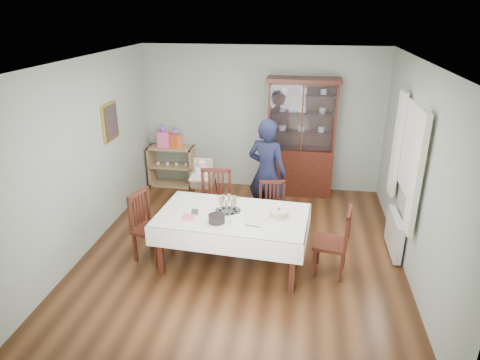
% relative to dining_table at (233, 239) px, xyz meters
% --- Properties ---
extents(floor, '(5.00, 5.00, 0.00)m').
position_rel_dining_table_xyz_m(floor, '(0.09, 0.34, -0.38)').
color(floor, '#593319').
rests_on(floor, ground).
extents(room_shell, '(5.00, 5.00, 5.00)m').
position_rel_dining_table_xyz_m(room_shell, '(0.09, 0.87, 1.32)').
color(room_shell, '#9EAA99').
rests_on(room_shell, floor).
extents(dining_table, '(2.08, 1.30, 0.76)m').
position_rel_dining_table_xyz_m(dining_table, '(0.00, 0.00, 0.00)').
color(dining_table, '#4B1F12').
rests_on(dining_table, floor).
extents(china_cabinet, '(1.30, 0.48, 2.18)m').
position_rel_dining_table_xyz_m(china_cabinet, '(0.84, 2.60, 0.74)').
color(china_cabinet, '#4B1F12').
rests_on(china_cabinet, floor).
extents(sideboard, '(0.90, 0.38, 0.80)m').
position_rel_dining_table_xyz_m(sideboard, '(-1.66, 2.62, 0.02)').
color(sideboard, tan).
rests_on(sideboard, floor).
extents(picture_frame, '(0.04, 0.48, 0.58)m').
position_rel_dining_table_xyz_m(picture_frame, '(-2.13, 1.14, 1.27)').
color(picture_frame, gold).
rests_on(picture_frame, room_shell).
extents(window, '(0.04, 1.02, 1.22)m').
position_rel_dining_table_xyz_m(window, '(2.31, 0.64, 1.17)').
color(window, white).
rests_on(window, room_shell).
extents(curtain_left, '(0.07, 0.30, 1.55)m').
position_rel_dining_table_xyz_m(curtain_left, '(2.25, 0.02, 1.07)').
color(curtain_left, silver).
rests_on(curtain_left, room_shell).
extents(curtain_right, '(0.07, 0.30, 1.55)m').
position_rel_dining_table_xyz_m(curtain_right, '(2.25, 1.26, 1.07)').
color(curtain_right, silver).
rests_on(curtain_right, room_shell).
extents(radiator, '(0.10, 0.80, 0.55)m').
position_rel_dining_table_xyz_m(radiator, '(2.25, 0.64, -0.08)').
color(radiator, white).
rests_on(radiator, floor).
extents(chair_far_left, '(0.50, 0.50, 1.06)m').
position_rel_dining_table_xyz_m(chair_far_left, '(-0.39, 0.66, -0.07)').
color(chair_far_left, '#4B1F12').
rests_on(chair_far_left, floor).
extents(chair_far_right, '(0.47, 0.47, 0.91)m').
position_rel_dining_table_xyz_m(chair_far_right, '(0.49, 0.73, -0.11)').
color(chair_far_right, '#4B1F12').
rests_on(chair_far_right, floor).
extents(chair_end_left, '(0.56, 0.56, 0.98)m').
position_rel_dining_table_xyz_m(chair_end_left, '(-1.14, -0.02, -0.09)').
color(chair_end_left, '#4B1F12').
rests_on(chair_end_left, floor).
extents(chair_end_right, '(0.50, 0.50, 0.95)m').
position_rel_dining_table_xyz_m(chair_end_right, '(1.33, -0.02, -0.10)').
color(chair_end_right, '#4B1F12').
rests_on(chair_end_right, floor).
extents(woman, '(0.75, 0.62, 1.77)m').
position_rel_dining_table_xyz_m(woman, '(0.34, 1.26, 0.50)').
color(woman, black).
rests_on(woman, floor).
extents(high_chair, '(0.45, 0.45, 0.99)m').
position_rel_dining_table_xyz_m(high_chair, '(-0.76, 1.45, 0.00)').
color(high_chair, black).
rests_on(high_chair, floor).
extents(champagne_tray, '(0.35, 0.35, 0.21)m').
position_rel_dining_table_xyz_m(champagne_tray, '(-0.07, 0.07, 0.44)').
color(champagne_tray, silver).
rests_on(champagne_tray, dining_table).
extents(birthday_cake, '(0.28, 0.28, 0.19)m').
position_rel_dining_table_xyz_m(birthday_cake, '(0.62, 0.01, 0.43)').
color(birthday_cake, white).
rests_on(birthday_cake, dining_table).
extents(plate_stack_dark, '(0.23, 0.23, 0.10)m').
position_rel_dining_table_xyz_m(plate_stack_dark, '(-0.16, -0.25, 0.43)').
color(plate_stack_dark, black).
rests_on(plate_stack_dark, dining_table).
extents(plate_stack_white, '(0.23, 0.23, 0.09)m').
position_rel_dining_table_xyz_m(plate_stack_white, '(0.12, -0.25, 0.42)').
color(plate_stack_white, white).
rests_on(plate_stack_white, dining_table).
extents(napkin_stack, '(0.17, 0.17, 0.02)m').
position_rel_dining_table_xyz_m(napkin_stack, '(-0.55, -0.20, 0.39)').
color(napkin_stack, '#EF5896').
rests_on(napkin_stack, dining_table).
extents(cutlery, '(0.16, 0.20, 0.01)m').
position_rel_dining_table_xyz_m(cutlery, '(-0.55, -0.02, 0.38)').
color(cutlery, silver).
rests_on(cutlery, dining_table).
extents(cake_knife, '(0.26, 0.08, 0.01)m').
position_rel_dining_table_xyz_m(cake_knife, '(0.28, -0.29, 0.38)').
color(cake_knife, silver).
rests_on(cake_knife, dining_table).
extents(gift_bag_pink, '(0.24, 0.17, 0.42)m').
position_rel_dining_table_xyz_m(gift_bag_pink, '(-1.79, 2.60, 0.60)').
color(gift_bag_pink, '#EF5896').
rests_on(gift_bag_pink, sideboard).
extents(gift_bag_orange, '(0.24, 0.21, 0.37)m').
position_rel_dining_table_xyz_m(gift_bag_orange, '(-1.55, 2.60, 0.58)').
color(gift_bag_orange, orange).
rests_on(gift_bag_orange, sideboard).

